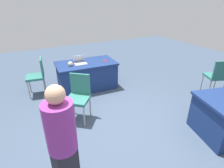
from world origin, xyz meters
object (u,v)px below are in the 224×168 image
Objects in this scene: person_attendee_standing at (62,141)px; yarn_ball at (70,64)px; table_foreground at (87,75)px; chair_aisle at (217,75)px; scissors_red at (105,61)px; chair_tucked_left at (79,95)px; chair_near_front at (38,74)px; laptop_silver at (80,62)px.

person_attendee_standing reaches higher than yarn_ball.
table_foreground is 1.70× the size of chair_aisle.
person_attendee_standing is at bearing -41.58° from scissors_red.
person_attendee_standing is at bearing 105.75° from chair_tucked_left.
chair_near_front is 1.13m from laptop_silver.
chair_aisle reaches higher than yarn_ball.
person_attendee_standing is (4.13, 0.91, 0.32)m from chair_aisle.
yarn_ball is (0.29, 0.07, 0.02)m from laptop_silver.
chair_near_front is at bearing -29.42° from chair_tucked_left.
chair_near_front is 1.64m from chair_tucked_left.
laptop_silver is (-0.48, -1.31, 0.23)m from chair_tucked_left.
laptop_silver is 0.70m from scissors_red.
table_foreground is 4.98× the size of laptop_silver.
table_foreground is 3.43m from chair_aisle.
laptop_silver reaches higher than table_foreground.
chair_aisle is at bearing 150.00° from laptop_silver.
table_foreground is 3.16m from person_attendee_standing.
chair_aisle is at bearing -150.86° from chair_tucked_left.
chair_tucked_left reaches higher than yarn_ball.
table_foreground is at bearing -170.47° from yarn_ball.
chair_aisle reaches higher than table_foreground.
scissors_red is at bearing 165.13° from chair_aisle.
chair_near_front reaches higher than yarn_ball.
scissors_red is (-0.98, 0.04, -0.06)m from yarn_ball.
chair_near_front is 2.97× the size of laptop_silver.
chair_tucked_left is 0.61× the size of person_attendee_standing.
table_foreground is 9.13× the size of scissors_red.
chair_near_front is 5.44× the size of scissors_red.
chair_tucked_left reaches higher than laptop_silver.
yarn_ball is at bearing -59.97° from chair_tucked_left.
chair_tucked_left is 1.69m from scissors_red.
chair_tucked_left reaches higher than chair_aisle.
person_attendee_standing is at bearing -144.16° from chair_aisle.
chair_aisle is at bearing -9.31° from person_attendee_standing.
yarn_ball is at bearing 16.37° from laptop_silver.
yarn_ball is at bearing -101.57° from chair_near_front.
chair_aisle is at bearing -109.56° from chair_near_front.
table_foreground is at bearing -77.07° from chair_tucked_left.
yarn_ball is at bearing 9.53° from table_foreground.
table_foreground is 13.73× the size of yarn_ball.
chair_aisle is 3.56m from laptop_silver.
chair_aisle is (-4.08, 2.13, -0.01)m from chair_near_front.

